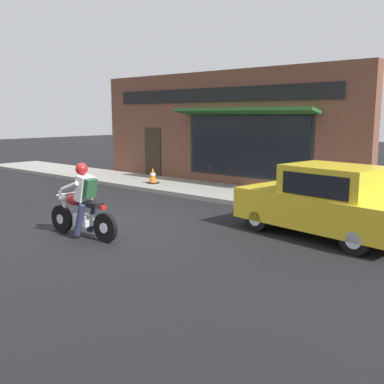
# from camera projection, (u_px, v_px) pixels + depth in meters

# --- Properties ---
(ground_plane) EXTENTS (80.00, 80.00, 0.00)m
(ground_plane) POSITION_uv_depth(u_px,v_px,m) (102.00, 224.00, 10.94)
(ground_plane) COLOR black
(sidewalk_curb) EXTENTS (2.60, 22.00, 0.14)m
(sidewalk_curb) POSITION_uv_depth(u_px,v_px,m) (162.00, 184.00, 16.75)
(sidewalk_curb) COLOR gray
(sidewalk_curb) RESTS_ON ground
(storefront_building) EXTENTS (1.25, 11.55, 4.20)m
(storefront_building) POSITION_uv_depth(u_px,v_px,m) (219.00, 129.00, 16.63)
(storefront_building) COLOR brown
(storefront_building) RESTS_ON ground
(motorcycle_with_rider) EXTENTS (0.59, 2.02, 1.62)m
(motorcycle_with_rider) POSITION_uv_depth(u_px,v_px,m) (83.00, 207.00, 9.63)
(motorcycle_with_rider) COLOR black
(motorcycle_with_rider) RESTS_ON ground
(car_hatchback) EXTENTS (2.14, 3.97, 1.57)m
(car_hatchback) POSITION_uv_depth(u_px,v_px,m) (325.00, 202.00, 9.67)
(car_hatchback) COLOR black
(car_hatchback) RESTS_ON ground
(traffic_cone) EXTENTS (0.36, 0.36, 0.60)m
(traffic_cone) POSITION_uv_depth(u_px,v_px,m) (153.00, 175.00, 16.47)
(traffic_cone) COLOR black
(traffic_cone) RESTS_ON sidewalk_curb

